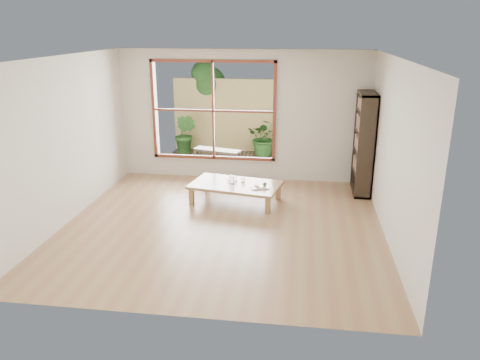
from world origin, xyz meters
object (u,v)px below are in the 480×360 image
Objects in this scene: low_table at (236,186)px; garden_bench at (217,152)px; food_tray at (261,187)px; bookshelf at (364,144)px.

low_table is 2.38m from garden_bench.
low_table is 0.50m from food_tray.
bookshelf is at bearing 31.18° from low_table.
low_table is at bearing 143.27° from food_tray.
food_tray is at bearing -150.99° from bookshelf.
food_tray is 0.31× the size of garden_bench.
low_table is 4.86× the size of food_tray.
food_tray is at bearing -47.56° from garden_bench.
food_tray is (0.47, -0.16, 0.06)m from low_table.
low_table is 1.52× the size of garden_bench.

